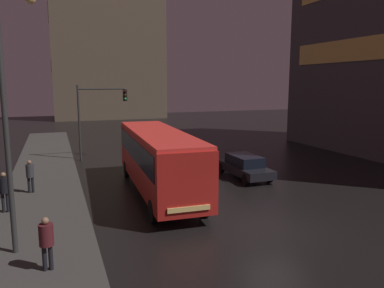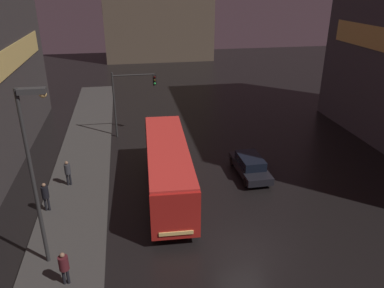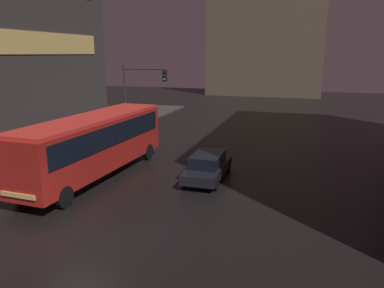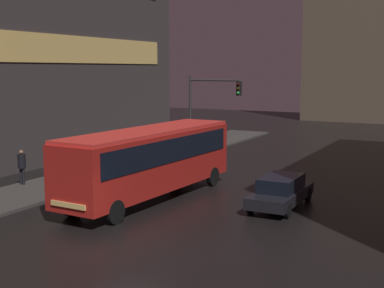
{
  "view_description": "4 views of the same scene",
  "coord_description": "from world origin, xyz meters",
  "px_view_note": "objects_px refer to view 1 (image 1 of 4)",
  "views": [
    {
      "loc": [
        -8.22,
        -12.49,
        5.9
      ],
      "look_at": [
        0.22,
        10.38,
        1.92
      ],
      "focal_mm": 35.0,
      "sensor_mm": 36.0,
      "label": 1
    },
    {
      "loc": [
        -5.37,
        -14.55,
        12.76
      ],
      "look_at": [
        -0.88,
        10.38,
        1.64
      ],
      "focal_mm": 35.0,
      "sensor_mm": 36.0,
      "label": 2
    },
    {
      "loc": [
        7.74,
        -10.83,
        6.66
      ],
      "look_at": [
        1.65,
        9.08,
        1.61
      ],
      "focal_mm": 35.0,
      "sensor_mm": 36.0,
      "label": 3
    },
    {
      "loc": [
        10.3,
        -14.71,
        6.21
      ],
      "look_at": [
        -0.99,
        6.7,
        2.79
      ],
      "focal_mm": 50.0,
      "sensor_mm": 36.0,
      "label": 4
    }
  ],
  "objects_px": {
    "bus_near": "(158,155)",
    "pedestrian_mid": "(4,188)",
    "pedestrian_near": "(30,173)",
    "traffic_light_main": "(97,109)",
    "car_taxi": "(244,166)",
    "street_lamp_sidewalk": "(10,87)",
    "pedestrian_far": "(46,238)"
  },
  "relations": [
    {
      "from": "pedestrian_far",
      "to": "bus_near",
      "type": "bearing_deg",
      "value": -151.64
    },
    {
      "from": "car_taxi",
      "to": "bus_near",
      "type": "bearing_deg",
      "value": 13.5
    },
    {
      "from": "pedestrian_mid",
      "to": "traffic_light_main",
      "type": "height_order",
      "value": "traffic_light_main"
    },
    {
      "from": "pedestrian_near",
      "to": "bus_near",
      "type": "bearing_deg",
      "value": -143.33
    },
    {
      "from": "pedestrian_far",
      "to": "pedestrian_mid",
      "type": "bearing_deg",
      "value": -98.12
    },
    {
      "from": "bus_near",
      "to": "car_taxi",
      "type": "height_order",
      "value": "bus_near"
    },
    {
      "from": "car_taxi",
      "to": "pedestrian_near",
      "type": "xyz_separation_m",
      "value": [
        -12.46,
        0.47,
        0.47
      ]
    },
    {
      "from": "pedestrian_far",
      "to": "street_lamp_sidewalk",
      "type": "xyz_separation_m",
      "value": [
        -0.85,
        1.72,
        4.59
      ]
    },
    {
      "from": "car_taxi",
      "to": "street_lamp_sidewalk",
      "type": "height_order",
      "value": "street_lamp_sidewalk"
    },
    {
      "from": "bus_near",
      "to": "street_lamp_sidewalk",
      "type": "height_order",
      "value": "street_lamp_sidewalk"
    },
    {
      "from": "pedestrian_far",
      "to": "street_lamp_sidewalk",
      "type": "relative_size",
      "value": 0.2
    },
    {
      "from": "pedestrian_mid",
      "to": "street_lamp_sidewalk",
      "type": "xyz_separation_m",
      "value": [
        0.99,
        -4.59,
        4.52
      ]
    },
    {
      "from": "bus_near",
      "to": "traffic_light_main",
      "type": "height_order",
      "value": "traffic_light_main"
    },
    {
      "from": "pedestrian_near",
      "to": "pedestrian_far",
      "type": "xyz_separation_m",
      "value": [
        0.93,
        -9.23,
        -0.01
      ]
    },
    {
      "from": "pedestrian_mid",
      "to": "street_lamp_sidewalk",
      "type": "bearing_deg",
      "value": -5.07
    },
    {
      "from": "car_taxi",
      "to": "pedestrian_near",
      "type": "relative_size",
      "value": 2.67
    },
    {
      "from": "pedestrian_mid",
      "to": "traffic_light_main",
      "type": "relative_size",
      "value": 0.32
    },
    {
      "from": "bus_near",
      "to": "pedestrian_near",
      "type": "height_order",
      "value": "bus_near"
    },
    {
      "from": "car_taxi",
      "to": "pedestrian_mid",
      "type": "relative_size",
      "value": 2.54
    },
    {
      "from": "pedestrian_near",
      "to": "traffic_light_main",
      "type": "relative_size",
      "value": 0.3
    },
    {
      "from": "pedestrian_mid",
      "to": "street_lamp_sidewalk",
      "type": "height_order",
      "value": "street_lamp_sidewalk"
    },
    {
      "from": "pedestrian_near",
      "to": "pedestrian_mid",
      "type": "relative_size",
      "value": 0.95
    },
    {
      "from": "pedestrian_far",
      "to": "street_lamp_sidewalk",
      "type": "distance_m",
      "value": 4.97
    },
    {
      "from": "pedestrian_near",
      "to": "pedestrian_far",
      "type": "height_order",
      "value": "pedestrian_near"
    },
    {
      "from": "traffic_light_main",
      "to": "pedestrian_mid",
      "type": "bearing_deg",
      "value": -115.39
    },
    {
      "from": "car_taxi",
      "to": "pedestrian_far",
      "type": "height_order",
      "value": "pedestrian_far"
    },
    {
      "from": "bus_near",
      "to": "pedestrian_near",
      "type": "relative_size",
      "value": 6.42
    },
    {
      "from": "car_taxi",
      "to": "pedestrian_mid",
      "type": "height_order",
      "value": "pedestrian_mid"
    },
    {
      "from": "car_taxi",
      "to": "street_lamp_sidewalk",
      "type": "relative_size",
      "value": 0.54
    },
    {
      "from": "bus_near",
      "to": "pedestrian_mid",
      "type": "xyz_separation_m",
      "value": [
        -7.36,
        -0.95,
        -0.81
      ]
    },
    {
      "from": "car_taxi",
      "to": "pedestrian_near",
      "type": "bearing_deg",
      "value": -2.72
    },
    {
      "from": "bus_near",
      "to": "pedestrian_mid",
      "type": "relative_size",
      "value": 6.12
    }
  ]
}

